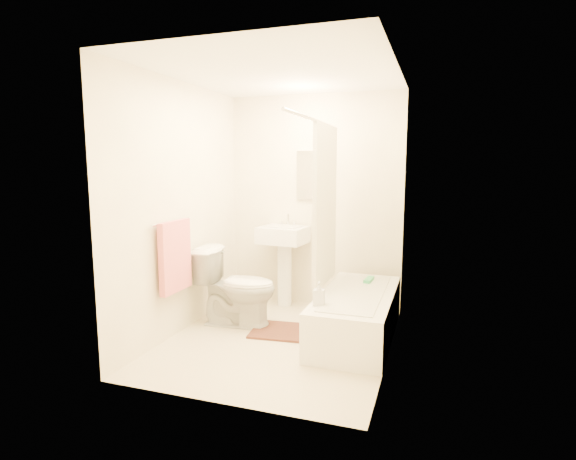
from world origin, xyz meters
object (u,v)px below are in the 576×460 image
(sink, at_px, (284,263))
(bath_mat, at_px, (285,331))
(bathtub, at_px, (357,315))
(soap_bottle, at_px, (319,293))
(toilet, at_px, (237,287))

(sink, relative_size, bath_mat, 1.55)
(bathtub, height_order, soap_bottle, soap_bottle)
(sink, bearing_deg, soap_bottle, -52.23)
(toilet, xyz_separation_m, bath_mat, (0.54, -0.06, -0.38))
(soap_bottle, bearing_deg, bath_mat, 140.17)
(sink, height_order, bathtub, sink)
(toilet, relative_size, soap_bottle, 3.92)
(sink, bearing_deg, bath_mat, -63.96)
(bathtub, bearing_deg, toilet, -177.62)
(bath_mat, bearing_deg, bathtub, 9.35)
(bathtub, bearing_deg, bath_mat, -170.65)
(sink, height_order, soap_bottle, sink)
(toilet, distance_m, soap_bottle, 1.06)
(toilet, bearing_deg, sink, -22.76)
(toilet, distance_m, bathtub, 1.22)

